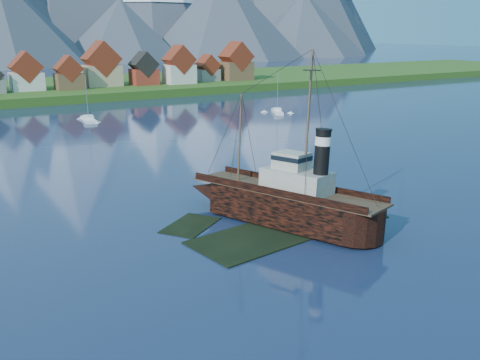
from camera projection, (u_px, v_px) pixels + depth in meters
ground at (275, 227)px, 68.19m from camera, size 1400.00×1400.00×0.00m
shoal at (276, 222)px, 70.95m from camera, size 31.71×21.24×1.14m
shore_bank at (26, 94)px, 208.23m from camera, size 600.00×80.00×3.20m
seawall at (48, 105)px, 176.93m from camera, size 600.00×2.50×2.00m
tugboat_wreck at (279, 199)px, 69.96m from camera, size 6.82×29.40×23.30m
sailboat_d at (277, 112)px, 160.48m from camera, size 6.33×9.56×12.95m
sailboat_e at (89, 120)px, 146.82m from camera, size 4.10×11.36×12.89m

